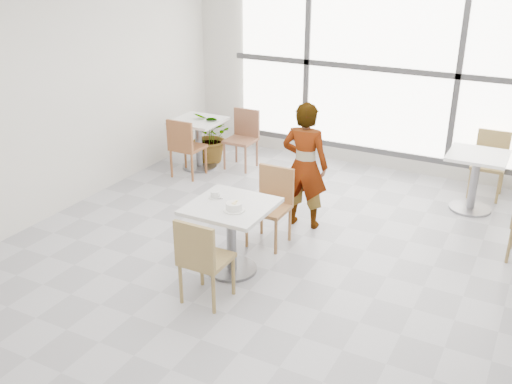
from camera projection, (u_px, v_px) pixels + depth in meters
The scene contains 16 objects.
floor at pixel (269, 270), 6.07m from camera, with size 7.00×7.00×0.00m, color #9E9EA5.
wall_back at pixel (380, 68), 8.32m from camera, with size 6.00×6.00×0.00m, color silver.
wall_left at pixel (41, 96), 6.77m from camera, with size 7.00×7.00×0.00m, color silver.
window at pixel (379, 68), 8.27m from camera, with size 4.60×0.07×2.52m.
main_table at pixel (231, 225), 5.86m from camera, with size 0.80×0.80×0.75m.
chair_near at pixel (202, 256), 5.32m from camera, with size 0.42×0.42×0.87m.
chair_far at pixel (272, 200), 6.48m from camera, with size 0.42×0.42×0.87m.
oatmeal_bowl at pixel (234, 206), 5.63m from camera, with size 0.21×0.21×0.09m.
coffee_cup at pixel (215, 195), 5.92m from camera, with size 0.16×0.13×0.07m.
person at pixel (305, 166), 6.76m from camera, with size 0.55×0.36×1.52m, color black.
bg_table_left at pixel (199, 137), 8.66m from camera, with size 0.70×0.70×0.75m.
bg_table_right at pixel (475, 174), 7.26m from camera, with size 0.70×0.70×0.75m.
bg_chair_left_near at pixel (185, 144), 8.28m from camera, with size 0.42×0.42×0.87m.
bg_chair_left_far at pixel (243, 135), 8.71m from camera, with size 0.42×0.42×0.87m.
bg_chair_right_far at pixel (490, 159), 7.72m from camera, with size 0.42×0.42×0.87m.
plant_left at pixel (211, 136), 8.91m from camera, with size 0.75×0.65×0.83m, color #628944.
Camera 1 is at (2.34, -4.71, 3.14)m, focal length 40.83 mm.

